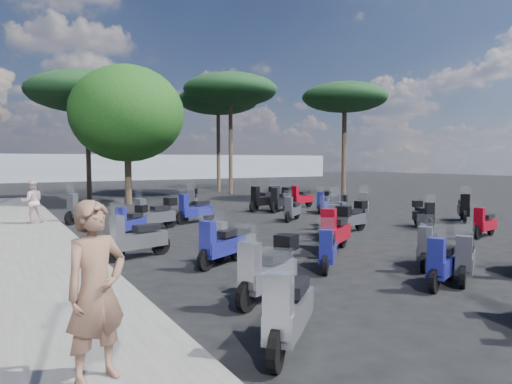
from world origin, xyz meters
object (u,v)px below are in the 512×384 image
scooter_30 (428,249)px  scooter_21 (336,221)px  scooter_12 (465,260)px  broadleaf_tree (127,114)px  scooter_1 (268,271)px  scooter_27 (464,209)px  scooter_11 (192,201)px  scooter_26 (423,215)px  scooter_9 (195,210)px  pine_0 (218,101)px  scooter_0 (288,313)px  scooter_5 (84,210)px  scooter_16 (292,210)px  scooter_7 (328,251)px  scooter_13 (442,264)px  scooter_20 (338,212)px  pedestrian_far (32,202)px  scooter_10 (155,214)px  scooter_17 (264,199)px  scooter_14 (336,230)px  scooter_23 (301,198)px  scooter_28 (324,203)px  scooter_8 (233,241)px  scooter_3 (137,239)px  scooter_15 (350,217)px  woman (96,291)px  scooter_29 (281,200)px  scooter_22 (364,206)px  pine_1 (230,90)px  scooter_19 (484,224)px  scooter_4 (131,222)px  scooter_2 (221,245)px

scooter_30 → scooter_21: bearing=-42.7°
scooter_12 → broadleaf_tree: bearing=-27.4°
scooter_1 → scooter_27: bearing=-95.2°
scooter_11 → scooter_26: (5.01, -8.68, -0.06)m
scooter_9 → pine_0: pine_0 is taller
scooter_0 → scooter_12: bearing=-121.7°
scooter_5 → scooter_16: size_ratio=1.25×
scooter_7 → scooter_13: size_ratio=0.81×
broadleaf_tree → scooter_1: bearing=-97.5°
scooter_20 → scooter_30: (-2.30, -5.66, -0.12)m
scooter_9 → scooter_30: (1.64, -9.16, -0.06)m
pedestrian_far → scooter_13: pedestrian_far is taller
scooter_10 → scooter_17: scooter_17 is taller
scooter_16 → scooter_17: 3.63m
scooter_11 → scooter_14: bearing=117.4°
scooter_14 → scooter_17: bearing=-53.5°
scooter_7 → scooter_17: 11.40m
scooter_5 → scooter_17: (7.92, 0.08, 0.06)m
scooter_12 → scooter_23: size_ratio=0.79×
scooter_28 → pedestrian_far: bearing=45.4°
scooter_12 → scooter_27: 9.47m
scooter_9 → scooter_30: size_ratio=1.28×
scooter_8 → scooter_3: bearing=39.0°
scooter_10 → scooter_15: size_ratio=1.04×
woman → scooter_30: size_ratio=1.33×
scooter_1 → scooter_28: size_ratio=1.20×
scooter_29 → scooter_16: bearing=123.5°
scooter_9 → scooter_22: (6.68, -1.89, -0.02)m
scooter_1 → pine_1: pine_1 is taller
scooter_20 → scooter_23: (2.59, 5.82, -0.05)m
scooter_19 → scooter_28: size_ratio=1.12×
scooter_20 → scooter_21: 2.31m
scooter_1 → scooter_4: size_ratio=1.25×
scooter_2 → scooter_20: bearing=-90.6°
scooter_15 → scooter_26: bearing=-113.2°
scooter_2 → scooter_15: size_ratio=0.93×
scooter_3 → pine_1: bearing=-47.0°
scooter_8 → scooter_11: size_ratio=0.93×
scooter_17 → scooter_29: (0.47, -0.65, -0.02)m
scooter_27 → scooter_30: size_ratio=1.05×
scooter_13 → scooter_19: (5.72, 2.93, -0.02)m
scooter_29 → scooter_15: bearing=136.4°
scooter_3 → pine_0: pine_0 is taller
pedestrian_far → scooter_5: bearing=-175.0°
scooter_23 → scooter_5: bearing=72.4°
scooter_5 → scooter_15: 9.74m
pine_1 → scooter_4: bearing=-126.8°
scooter_19 → scooter_1: bearing=89.0°
scooter_22 → scooter_26: (-0.33, -3.25, -0.02)m
scooter_5 → scooter_13: scooter_5 is taller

